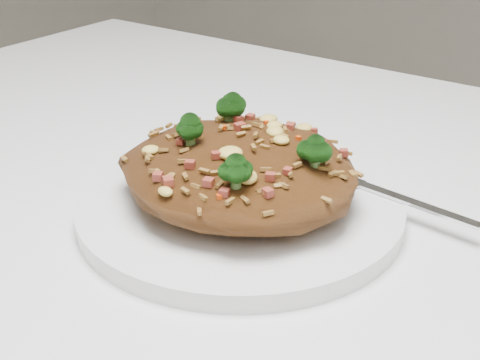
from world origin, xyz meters
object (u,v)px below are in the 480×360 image
Objects in this scene: fork at (387,194)px; fried_rice at (240,161)px; plate at (240,206)px; dining_table at (308,342)px.

fried_rice is at bearing -136.17° from fork.
dining_table is at bearing -0.01° from plate.
fork is (0.09, 0.07, 0.01)m from plate.
fried_rice reaches higher than fork.
fork is at bearing 70.85° from dining_table.
dining_table is at bearing -102.66° from fork.
fried_rice is at bearing 128.77° from plate.
fork is (0.02, 0.07, 0.11)m from dining_table.
fork is (0.09, 0.07, -0.03)m from fried_rice.
dining_table is at bearing -0.11° from fried_rice.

